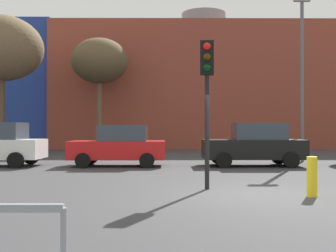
{
  "coord_description": "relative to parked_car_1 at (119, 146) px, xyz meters",
  "views": [
    {
      "loc": [
        -2.12,
        -9.91,
        1.61
      ],
      "look_at": [
        -2.02,
        10.09,
        1.73
      ],
      "focal_mm": 43.54,
      "sensor_mm": 36.0,
      "label": 1
    }
  ],
  "objects": [
    {
      "name": "street_lamp",
      "position": [
        8.62,
        2.25,
        3.65
      ],
      "size": [
        0.8,
        0.24,
        7.99
      ],
      "color": "#59595E",
      "rests_on": "ground_plane"
    },
    {
      "name": "ground_plane",
      "position": [
        4.13,
        -7.51,
        -0.87
      ],
      "size": [
        200.0,
        200.0,
        0.0
      ],
      "primitive_type": "plane",
      "color": "#38383A"
    },
    {
      "name": "bare_tree_1",
      "position": [
        -2.65,
        11.16,
        5.44
      ],
      "size": [
        3.98,
        3.98,
        7.95
      ],
      "color": "brown",
      "rests_on": "ground_plane"
    },
    {
      "name": "parked_car_1",
      "position": [
        0.0,
        0.0,
        0.0
      ],
      "size": [
        4.05,
        1.99,
        1.75
      ],
      "rotation": [
        0.0,
        0.0,
        3.14
      ],
      "color": "red",
      "rests_on": "ground_plane"
    },
    {
      "name": "building_backdrop",
      "position": [
        5.44,
        19.57,
        4.24
      ],
      "size": [
        41.79,
        11.95,
        12.05
      ],
      "color": "brown",
      "rests_on": "ground_plane"
    },
    {
      "name": "parked_car_2",
      "position": [
        5.8,
        -0.0,
        0.04
      ],
      "size": [
        4.25,
        2.08,
        1.84
      ],
      "rotation": [
        0.0,
        0.0,
        3.14
      ],
      "color": "black",
      "rests_on": "ground_plane"
    },
    {
      "name": "bollard_yellow_0",
      "position": [
        5.46,
        -7.82,
        -0.4
      ],
      "size": [
        0.24,
        0.24,
        0.95
      ],
      "primitive_type": "cylinder",
      "color": "yellow",
      "rests_on": "ground_plane"
    },
    {
      "name": "bare_tree_0",
      "position": [
        -8.1,
        7.69,
        5.67
      ],
      "size": [
        5.01,
        5.01,
        8.57
      ],
      "color": "brown",
      "rests_on": "ground_plane"
    },
    {
      "name": "traffic_light_island",
      "position": [
        3.1,
        -6.66,
        2.02
      ],
      "size": [
        0.38,
        0.38,
        3.93
      ],
      "rotation": [
        0.0,
        0.0,
        -1.67
      ],
      "color": "black",
      "rests_on": "ground_plane"
    }
  ]
}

